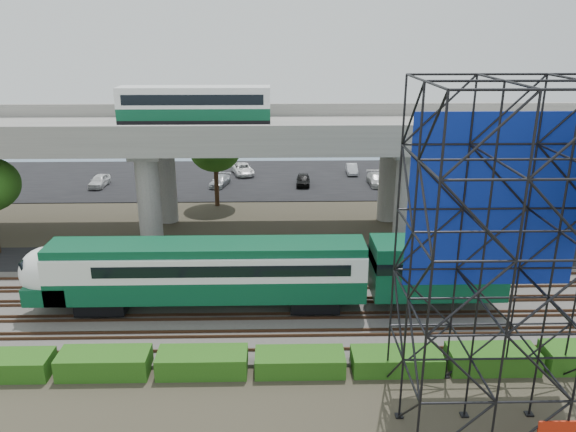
{
  "coord_description": "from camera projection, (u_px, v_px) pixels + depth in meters",
  "views": [
    {
      "loc": [
        -0.16,
        -29.2,
        16.96
      ],
      "look_at": [
        0.62,
        6.0,
        4.97
      ],
      "focal_mm": 35.0,
      "sensor_mm": 36.0,
      "label": 1
    }
  ],
  "objects": [
    {
      "name": "ground",
      "position": [
        280.0,
        328.0,
        33.11
      ],
      "size": [
        140.0,
        140.0,
        0.0
      ],
      "primitive_type": "plane",
      "color": "#474233",
      "rests_on": "ground"
    },
    {
      "name": "hedge_strip",
      "position": [
        300.0,
        361.0,
        28.88
      ],
      "size": [
        34.6,
        1.8,
        1.2
      ],
      "color": "#214F12",
      "rests_on": "ground"
    },
    {
      "name": "rail_tracks",
      "position": [
        279.0,
        308.0,
        34.91
      ],
      "size": [
        90.0,
        9.52,
        0.16
      ],
      "color": "#472D1E",
      "rests_on": "ballast_bed"
    },
    {
      "name": "trees",
      "position": [
        222.0,
        170.0,
        46.51
      ],
      "size": [
        40.94,
        16.94,
        7.69
      ],
      "color": "#382314",
      "rests_on": "ground"
    },
    {
      "name": "harbor_water",
      "position": [
        277.0,
        142.0,
        86.1
      ],
      "size": [
        140.0,
        40.0,
        0.03
      ],
      "primitive_type": "cube",
      "color": "slate",
      "rests_on": "ground"
    },
    {
      "name": "service_road",
      "position": [
        279.0,
        258.0,
        43.03
      ],
      "size": [
        90.0,
        5.0,
        0.08
      ],
      "primitive_type": "cube",
      "color": "black",
      "rests_on": "ground"
    },
    {
      "name": "commuter_train",
      "position": [
        243.0,
        270.0,
        34.02
      ],
      "size": [
        29.3,
        3.06,
        4.3
      ],
      "color": "black",
      "rests_on": "rail_tracks"
    },
    {
      "name": "suv",
      "position": [
        92.0,
        252.0,
        42.07
      ],
      "size": [
        5.58,
        3.19,
        1.47
      ],
      "primitive_type": "imported",
      "rotation": [
        0.0,
        0.0,
        1.72
      ],
      "color": "black",
      "rests_on": "service_road"
    },
    {
      "name": "scaffold_tower",
      "position": [
        518.0,
        266.0,
        23.35
      ],
      "size": [
        9.36,
        6.36,
        15.0
      ],
      "color": "black",
      "rests_on": "ground"
    },
    {
      "name": "overpass",
      "position": [
        272.0,
        139.0,
        45.59
      ],
      "size": [
        80.0,
        12.0,
        12.4
      ],
      "color": "#9E9B93",
      "rests_on": "ground"
    },
    {
      "name": "parked_cars",
      "position": [
        283.0,
        174.0,
        64.75
      ],
      "size": [
        39.48,
        9.66,
        1.31
      ],
      "color": "silver",
      "rests_on": "parking_lot"
    },
    {
      "name": "ballast_bed",
      "position": [
        279.0,
        311.0,
        34.97
      ],
      "size": [
        90.0,
        12.0,
        0.2
      ],
      "primitive_type": "cube",
      "color": "slate",
      "rests_on": "ground"
    },
    {
      "name": "parking_lot",
      "position": [
        277.0,
        179.0,
        65.27
      ],
      "size": [
        90.0,
        18.0,
        0.08
      ],
      "primitive_type": "cube",
      "color": "black",
      "rests_on": "ground"
    }
  ]
}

